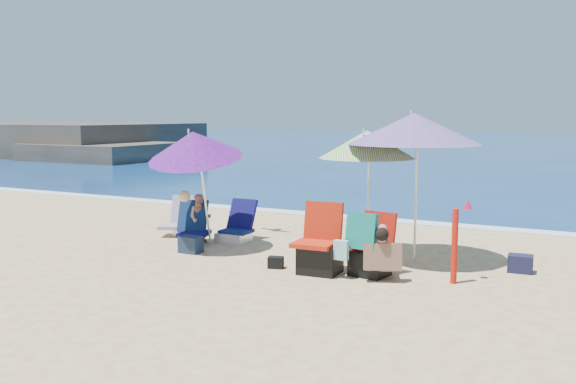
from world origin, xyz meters
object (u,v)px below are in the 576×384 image
at_px(chair_rainbow, 185,224).
at_px(camp_chair_right, 369,252).
at_px(umbrella_blue, 194,145).
at_px(chair_navy, 236,230).
at_px(person_left, 198,218).
at_px(umbrella_striped, 367,144).
at_px(camp_chair_left, 320,252).
at_px(umbrella_turquoise, 414,129).
at_px(person_center, 382,253).
at_px(furled_umbrella, 457,238).

distance_m(chair_rainbow, camp_chair_right, 4.62).
distance_m(umbrella_blue, camp_chair_right, 3.69).
height_order(chair_navy, person_left, person_left).
height_order(umbrella_striped, camp_chair_left, umbrella_striped).
distance_m(umbrella_turquoise, chair_navy, 3.96).
bearing_deg(camp_chair_left, person_center, 6.69).
relative_size(umbrella_turquoise, person_left, 2.43).
relative_size(umbrella_striped, camp_chair_left, 2.04).
distance_m(chair_navy, camp_chair_right, 3.40).
bearing_deg(person_center, umbrella_turquoise, 86.95).
relative_size(camp_chair_right, person_center, 1.23).
distance_m(chair_rainbow, person_center, 4.85).
bearing_deg(furled_umbrella, person_left, 172.40).
height_order(camp_chair_right, person_center, camp_chair_right).
relative_size(umbrella_turquoise, furled_umbrella, 2.07).
height_order(umbrella_blue, person_center, umbrella_blue).
xyz_separation_m(umbrella_striped, person_left, (-3.20, -0.42, -1.44)).
height_order(person_center, person_left, person_left).
bearing_deg(camp_chair_right, camp_chair_left, -166.26).
bearing_deg(person_center, chair_navy, 158.07).
bearing_deg(furled_umbrella, camp_chair_right, -170.82).
bearing_deg(chair_rainbow, umbrella_turquoise, -1.63).
height_order(furled_umbrella, camp_chair_left, furled_umbrella).
height_order(umbrella_blue, chair_rainbow, umbrella_blue).
height_order(umbrella_striped, furled_umbrella, umbrella_striped).
height_order(chair_navy, camp_chair_left, camp_chair_left).
distance_m(umbrella_striped, person_left, 3.54).
bearing_deg(person_left, umbrella_turquoise, 5.26).
bearing_deg(chair_navy, umbrella_turquoise, -0.90).
height_order(chair_rainbow, person_left, person_left).
xyz_separation_m(chair_navy, camp_chair_left, (2.42, -1.47, 0.11)).
xyz_separation_m(camp_chair_left, camp_chair_right, (0.72, 0.18, 0.04)).
relative_size(chair_navy, camp_chair_right, 0.78).
distance_m(umbrella_turquoise, umbrella_blue, 3.79).
bearing_deg(furled_umbrella, chair_rainbow, 168.33).
height_order(umbrella_turquoise, camp_chair_left, umbrella_turquoise).
height_order(chair_rainbow, person_center, person_center).
xyz_separation_m(furled_umbrella, chair_rainbow, (-5.66, 1.17, -0.45)).
xyz_separation_m(camp_chair_right, person_center, (0.23, -0.07, 0.03)).
bearing_deg(camp_chair_right, person_left, 166.92).
xyz_separation_m(furled_umbrella, person_left, (-4.98, 0.66, -0.19)).
bearing_deg(umbrella_blue, chair_rainbow, 133.81).
xyz_separation_m(umbrella_striped, camp_chair_right, (0.53, -1.29, -1.55)).
height_order(umbrella_striped, umbrella_blue, umbrella_blue).
distance_m(chair_navy, person_center, 3.64).
height_order(umbrella_striped, chair_rainbow, umbrella_striped).
xyz_separation_m(umbrella_turquoise, umbrella_striped, (-0.82, 0.05, -0.27)).
bearing_deg(chair_navy, person_center, -21.93).
distance_m(camp_chair_left, person_left, 3.18).
distance_m(umbrella_striped, chair_rainbow, 4.24).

